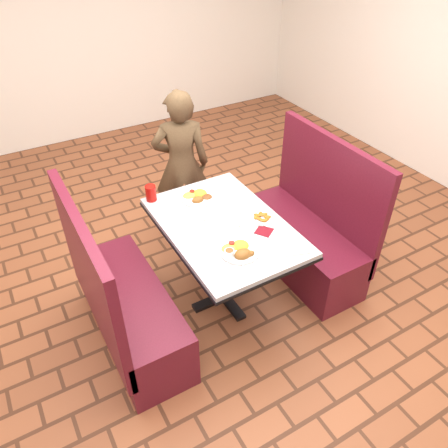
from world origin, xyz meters
The scene contains 15 objects.
room centered at (0.00, 0.00, 1.91)m, with size 7.00×7.04×2.82m.
dining_table centered at (0.00, 0.00, 0.65)m, with size 0.81×1.21×0.75m.
booth_bench_left centered at (-0.80, 0.00, 0.33)m, with size 0.47×1.20×1.17m.
booth_bench_right centered at (0.80, 0.00, 0.33)m, with size 0.47×1.20×1.17m.
diner_person centered at (0.15, 1.02, 0.69)m, with size 0.50×0.33×1.38m, color brown.
near_dinner_plate centered at (-0.07, -0.32, 0.78)m, with size 0.27×0.27×0.08m.
far_dinner_plate centered at (-0.01, 0.39, 0.77)m, with size 0.27×0.27×0.07m.
plantain_plate centered at (0.26, -0.08, 0.76)m, with size 0.18×0.18×0.03m.
maroon_napkin centered at (0.20, -0.21, 0.75)m, with size 0.11×0.11×0.00m, color maroon.
spoon_utensil centered at (0.21, -0.14, 0.75)m, with size 0.01×0.13×0.00m, color silver.
red_tumbler centered at (-0.33, 0.55, 0.81)m, with size 0.08×0.08×0.12m, color #B8110C.
paper_napkin centered at (0.25, -0.45, 0.76)m, with size 0.21×0.16×0.01m, color white.
knife_utensil centered at (-0.12, -0.36, 0.76)m, with size 0.01×0.16×0.00m, color #B8B8BC.
fork_utensil centered at (-0.08, -0.37, 0.76)m, with size 0.01×0.16×0.00m, color silver.
lettuce_shreds centered at (0.04, 0.06, 0.75)m, with size 0.28×0.32×0.00m, color #90B649, non-canonical shape.
Camera 1 is at (-1.24, -2.14, 2.62)m, focal length 35.00 mm.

